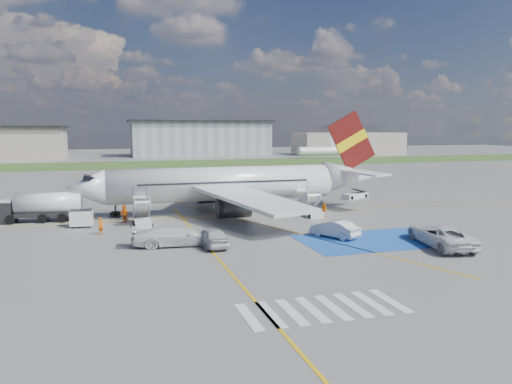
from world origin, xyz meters
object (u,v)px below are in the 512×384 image
Objects in this scene: gpu_cart at (82,219)px; van_white_a at (440,232)px; airliner at (235,183)px; van_white_b at (178,232)px; car_silver_b at (335,229)px; fuel_tanker at (37,210)px; car_silver_a at (211,237)px; belt_loader at (355,196)px.

van_white_a reaches higher than gpu_cart.
airliner reaches higher than van_white_b.
airliner is 16.90m from car_silver_b.
airliner is 21.51m from fuel_tanker.
car_silver_a is (10.68, -11.80, 0.02)m from gpu_cart.
fuel_tanker is 1.95× the size of car_silver_b.
airliner is 17.48m from van_white_b.
fuel_tanker is 6.36m from gpu_cart.
fuel_tanker is 1.94× the size of belt_loader.
fuel_tanker is at bearing -21.46° from van_white_a.
belt_loader is at bearing -92.85° from van_white_a.
van_white_a is (12.26, -21.34, -2.20)m from airliner.
airliner is at bearing -117.52° from car_silver_a.
van_white_a reaches higher than belt_loader.
gpu_cart is 0.47× the size of car_silver_a.
car_silver_b is 8.94m from van_white_a.
car_silver_a is 11.39m from car_silver_b.
fuel_tanker is 39.94m from van_white_a.
van_white_a is at bearing 114.09° from car_silver_b.
airliner is at bearing -49.04° from van_white_a.
fuel_tanker reaches higher than car_silver_b.
belt_loader is at bearing 12.38° from fuel_tanker.
van_white_b is (12.66, -15.11, -0.15)m from fuel_tanker.
van_white_b is at bearing -48.24° from gpu_cart.
van_white_b is (-2.57, 1.11, 0.31)m from car_silver_a.
airliner reaches higher than car_silver_a.
van_white_b is at bearing -29.85° from car_silver_a.
car_silver_b is at bearing -27.35° from fuel_tanker.
van_white_a reaches higher than car_silver_a.
gpu_cart is 24.92m from car_silver_b.
car_silver_a is at bearing -111.02° from airliner.
fuel_tanker reaches higher than car_silver_a.
airliner is 6.37× the size of van_white_b.
car_silver_b is at bearing -23.14° from gpu_cart.
car_silver_b is (22.07, -11.58, -0.04)m from gpu_cart.
belt_loader is 0.97× the size of car_silver_a.
gpu_cart is 37.53m from belt_loader.
airliner is at bearing -24.92° from van_white_b.
fuel_tanker is at bearing 140.37° from gpu_cart.
van_white_b is at bearing -46.36° from fuel_tanker.
car_silver_a is (15.23, -16.22, -0.46)m from fuel_tanker.
gpu_cart is at bearing 172.06° from belt_loader.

